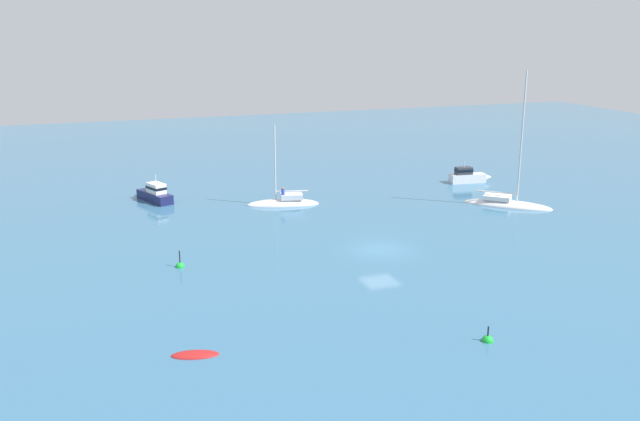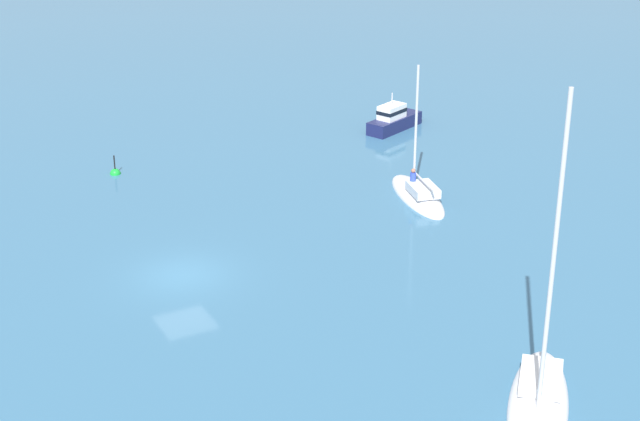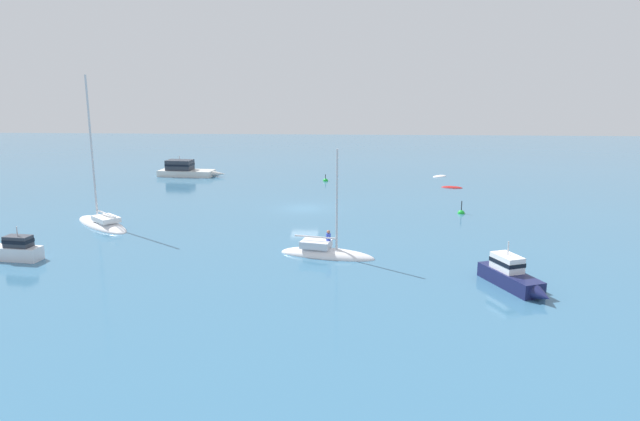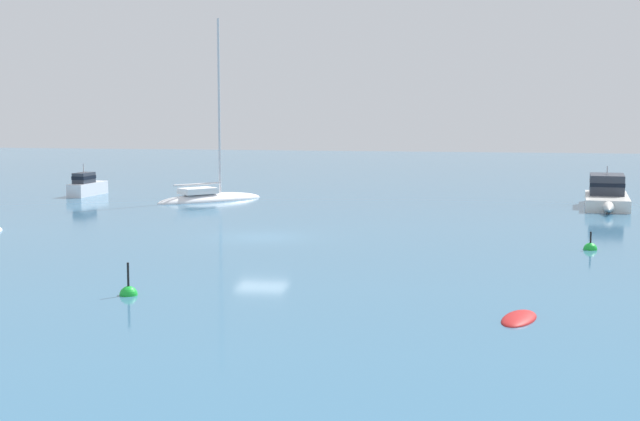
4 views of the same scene
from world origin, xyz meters
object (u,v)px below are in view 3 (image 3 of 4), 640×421
(launch, at_px, (185,170))
(channel_buoy, at_px, (461,213))
(motor_cruiser, at_px, (11,250))
(yacht, at_px, (326,254))
(dinghy, at_px, (440,176))
(ketch, at_px, (102,223))
(tender, at_px, (452,188))
(mooring_buoy, at_px, (326,181))
(powerboat, at_px, (512,276))

(launch, distance_m, channel_buoy, 36.77)
(motor_cruiser, bearing_deg, channel_buoy, -147.61)
(motor_cruiser, bearing_deg, yacht, -167.67)
(dinghy, relative_size, channel_buoy, 1.61)
(yacht, xyz_separation_m, launch, (19.56, -33.24, 0.68))
(ketch, bearing_deg, motor_cruiser, 121.28)
(dinghy, bearing_deg, tender, -131.03)
(channel_buoy, xyz_separation_m, mooring_buoy, (13.10, -16.80, -0.01))
(tender, height_order, dinghy, tender)
(powerboat, relative_size, motor_cruiser, 1.17)
(yacht, relative_size, ketch, 0.62)
(powerboat, height_order, launch, powerboat)
(powerboat, bearing_deg, dinghy, 155.41)
(motor_cruiser, xyz_separation_m, tender, (-33.68, -28.90, -0.66))
(powerboat, relative_size, launch, 0.64)
(launch, xyz_separation_m, motor_cruiser, (1.28, 35.39, -0.13))
(dinghy, bearing_deg, powerboat, -135.16)
(yacht, relative_size, launch, 0.90)
(powerboat, relative_size, ketch, 0.44)
(motor_cruiser, height_order, dinghy, motor_cruiser)
(powerboat, xyz_separation_m, dinghy, (-1.68, -40.18, -0.68))
(ketch, distance_m, mooring_buoy, 28.80)
(powerboat, relative_size, yacht, 0.71)
(powerboat, height_order, dinghy, powerboat)
(launch, height_order, mooring_buoy, launch)
(dinghy, height_order, mooring_buoy, mooring_buoy)
(powerboat, distance_m, launch, 49.29)
(ketch, xyz_separation_m, tender, (-31.72, -19.41, -0.16))
(yacht, height_order, dinghy, yacht)
(mooring_buoy, bearing_deg, tender, 165.91)
(powerboat, distance_m, motor_cruiser, 31.93)
(launch, xyz_separation_m, tender, (-32.40, 6.48, -0.79))
(ketch, distance_m, channel_buoy, 31.02)
(dinghy, height_order, channel_buoy, channel_buoy)
(powerboat, bearing_deg, yacht, -138.88)
(powerboat, relative_size, tender, 2.18)
(tender, distance_m, mooring_buoy, 14.89)
(mooring_buoy, bearing_deg, channel_buoy, 127.95)
(yacht, relative_size, mooring_buoy, 6.92)
(powerboat, relative_size, dinghy, 2.36)
(ketch, relative_size, tender, 4.98)
(tender, bearing_deg, motor_cruiser, 55.15)
(launch, height_order, channel_buoy, launch)
(powerboat, height_order, mooring_buoy, powerboat)
(powerboat, height_order, ketch, ketch)
(yacht, distance_m, launch, 38.58)
(yacht, relative_size, dinghy, 3.33)
(powerboat, xyz_separation_m, mooring_buoy, (12.52, -35.87, -0.68))
(ketch, relative_size, dinghy, 5.38)
(mooring_buoy, bearing_deg, yacht, 93.01)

